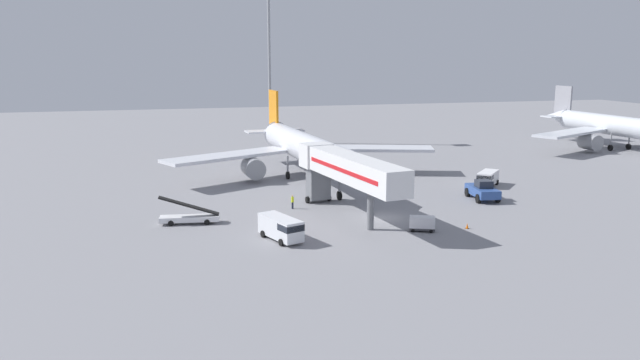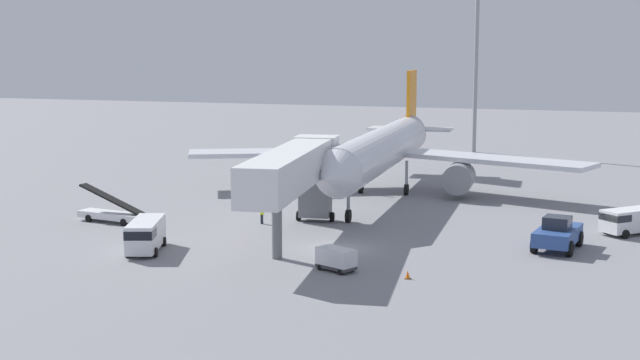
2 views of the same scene
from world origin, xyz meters
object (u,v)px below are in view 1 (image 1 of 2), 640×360
(jet_bridge, at_px, (345,169))
(apron_light_mast, at_px, (269,33))
(service_van_far_left, at_px, (488,178))
(pushback_tug, at_px, (483,190))
(baggage_cart_mid_center, at_px, (422,223))
(airplane_background, at_px, (623,128))
(airplane_at_gate, at_px, (304,148))
(ground_crew_worker_foreground, at_px, (292,201))
(belt_loader_truck, at_px, (189,217))
(safety_cone_alpha, at_px, (467,226))
(service_van_near_right, at_px, (281,227))

(jet_bridge, height_order, apron_light_mast, apron_light_mast)
(service_van_far_left, height_order, apron_light_mast, apron_light_mast)
(pushback_tug, height_order, service_van_far_left, pushback_tug)
(baggage_cart_mid_center, height_order, airplane_background, airplane_background)
(airplane_background, relative_size, apron_light_mast, 1.34)
(baggage_cart_mid_center, bearing_deg, airplane_at_gate, 99.54)
(jet_bridge, bearing_deg, baggage_cart_mid_center, -53.79)
(ground_crew_worker_foreground, bearing_deg, belt_loader_truck, -163.59)
(safety_cone_alpha, height_order, airplane_background, airplane_background)
(jet_bridge, height_order, service_van_near_right, jet_bridge)
(service_van_near_right, height_order, baggage_cart_mid_center, service_van_near_right)
(baggage_cart_mid_center, bearing_deg, pushback_tug, 40.13)
(airplane_background, bearing_deg, ground_crew_worker_foreground, -158.15)
(jet_bridge, distance_m, service_van_far_left, 26.09)
(ground_crew_worker_foreground, distance_m, airplane_background, 74.67)
(airplane_background, bearing_deg, jet_bridge, -153.21)
(jet_bridge, height_order, airplane_background, airplane_background)
(pushback_tug, bearing_deg, belt_loader_truck, -176.89)
(airplane_at_gate, xyz_separation_m, belt_loader_truck, (-17.57, -20.64, -3.66))
(jet_bridge, distance_m, pushback_tug, 19.55)
(service_van_far_left, relative_size, ground_crew_worker_foreground, 2.88)
(baggage_cart_mid_center, bearing_deg, airplane_background, 34.55)
(pushback_tug, xyz_separation_m, belt_loader_truck, (-35.64, -1.94, -0.40))
(apron_light_mast, bearing_deg, service_van_near_right, -99.98)
(airplane_at_gate, bearing_deg, jet_bridge, -92.00)
(belt_loader_truck, height_order, apron_light_mast, apron_light_mast)
(service_van_near_right, bearing_deg, service_van_far_left, 28.52)
(baggage_cart_mid_center, relative_size, airplane_background, 0.07)
(jet_bridge, relative_size, airplane_background, 0.49)
(service_van_near_right, height_order, apron_light_mast, apron_light_mast)
(belt_loader_truck, height_order, service_van_near_right, belt_loader_truck)
(belt_loader_truck, bearing_deg, pushback_tug, 3.11)
(service_van_near_right, xyz_separation_m, airplane_background, (73.05, 39.80, 2.98))
(apron_light_mast, bearing_deg, pushback_tug, -74.86)
(jet_bridge, xyz_separation_m, service_van_near_right, (-8.65, -7.29, -4.04))
(airplane_background, bearing_deg, service_van_far_left, -151.37)
(jet_bridge, xyz_separation_m, service_van_far_left, (23.62, 10.25, -4.18))
(pushback_tug, height_order, belt_loader_truck, belt_loader_truck)
(baggage_cart_mid_center, bearing_deg, ground_crew_worker_foreground, 130.02)
(safety_cone_alpha, distance_m, apron_light_mast, 72.50)
(service_van_far_left, xyz_separation_m, ground_crew_worker_foreground, (-28.46, -5.51, -0.29))
(baggage_cart_mid_center, bearing_deg, service_van_near_right, 177.70)
(jet_bridge, distance_m, ground_crew_worker_foreground, 8.11)
(pushback_tug, bearing_deg, baggage_cart_mid_center, -139.87)
(service_van_far_left, relative_size, baggage_cart_mid_center, 1.63)
(belt_loader_truck, distance_m, baggage_cart_mid_center, 24.32)
(service_van_near_right, relative_size, airplane_background, 0.13)
(ground_crew_worker_foreground, bearing_deg, service_van_near_right, -107.61)
(ground_crew_worker_foreground, bearing_deg, airplane_at_gate, 71.89)
(jet_bridge, xyz_separation_m, ground_crew_worker_foreground, (-4.83, 4.75, -4.47))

